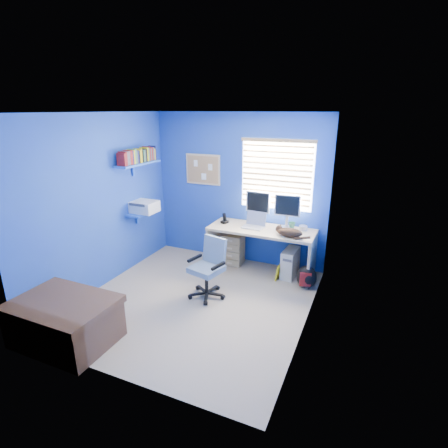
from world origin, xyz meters
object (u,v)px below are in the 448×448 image
at_px(laptop, 253,221).
at_px(cat, 290,233).
at_px(tower_pc, 290,263).
at_px(desk, 261,250).
at_px(office_chair, 208,275).

distance_m(laptop, cat, 0.66).
relative_size(cat, tower_pc, 0.83).
bearing_deg(desk, tower_pc, 3.69).
bearing_deg(cat, tower_pc, 114.11).
height_order(desk, cat, cat).
height_order(laptop, office_chair, laptop).
relative_size(desk, tower_pc, 3.71).
relative_size(desk, laptop, 5.06).
bearing_deg(cat, office_chair, -117.00).
relative_size(laptop, cat, 0.89).
distance_m(desk, cat, 0.68).
bearing_deg(tower_pc, cat, -82.88).
bearing_deg(tower_pc, laptop, -173.16).
distance_m(desk, tower_pc, 0.50).
relative_size(tower_pc, office_chair, 0.53).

